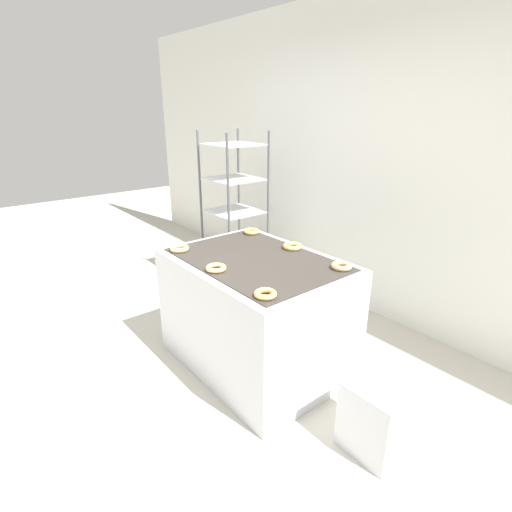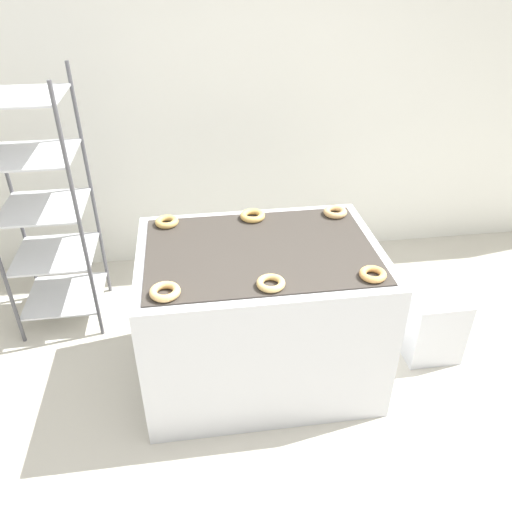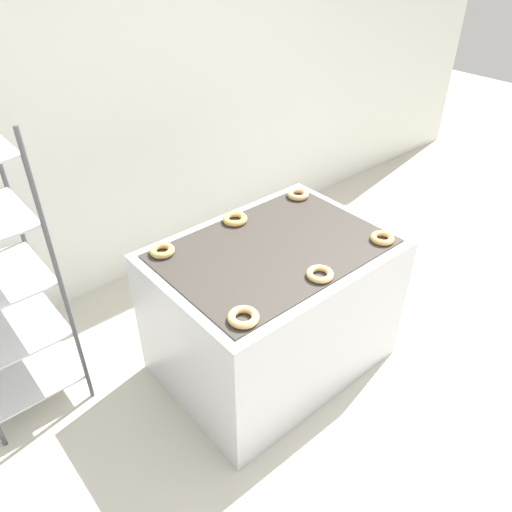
# 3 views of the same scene
# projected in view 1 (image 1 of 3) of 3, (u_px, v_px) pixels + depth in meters

# --- Properties ---
(ground_plane) EXTENTS (14.00, 14.00, 0.00)m
(ground_plane) POSITION_uv_depth(u_px,v_px,m) (174.00, 401.00, 2.70)
(ground_plane) COLOR beige
(wall_back) EXTENTS (8.00, 0.05, 2.80)m
(wall_back) POSITION_uv_depth(u_px,v_px,m) (382.00, 164.00, 3.46)
(wall_back) COLOR silver
(wall_back) RESTS_ON ground_plane
(fryer_machine) EXTENTS (1.30, 0.94, 0.86)m
(fryer_machine) POSITION_uv_depth(u_px,v_px,m) (256.00, 313.00, 2.97)
(fryer_machine) COLOR silver
(fryer_machine) RESTS_ON ground_plane
(baking_rack_cart) EXTENTS (0.53, 0.52, 1.65)m
(baking_rack_cart) POSITION_uv_depth(u_px,v_px,m) (234.00, 212.00, 4.16)
(baking_rack_cart) COLOR #4C4C51
(baking_rack_cart) RESTS_ON ground_plane
(glaze_bin) EXTENTS (0.33, 0.33, 0.44)m
(glaze_bin) POSITION_uv_depth(u_px,v_px,m) (378.00, 416.00, 2.27)
(glaze_bin) COLOR silver
(glaze_bin) RESTS_ON ground_plane
(donut_near_left) EXTENTS (0.14, 0.14, 0.04)m
(donut_near_left) POSITION_uv_depth(u_px,v_px,m) (180.00, 248.00, 2.97)
(donut_near_left) COLOR #EBB971
(donut_near_left) RESTS_ON fryer_machine
(donut_near_center) EXTENTS (0.14, 0.14, 0.03)m
(donut_near_center) POSITION_uv_depth(u_px,v_px,m) (216.00, 268.00, 2.62)
(donut_near_center) COLOR #E6BD71
(donut_near_center) RESTS_ON fryer_machine
(donut_near_right) EXTENTS (0.13, 0.13, 0.03)m
(donut_near_right) POSITION_uv_depth(u_px,v_px,m) (265.00, 294.00, 2.25)
(donut_near_right) COLOR #ECAB5E
(donut_near_right) RESTS_ON fryer_machine
(donut_far_left) EXTENTS (0.13, 0.13, 0.04)m
(donut_far_left) POSITION_uv_depth(u_px,v_px,m) (251.00, 231.00, 3.37)
(donut_far_left) COLOR tan
(donut_far_left) RESTS_ON fryer_machine
(donut_far_center) EXTENTS (0.15, 0.15, 0.04)m
(donut_far_center) POSITION_uv_depth(u_px,v_px,m) (292.00, 246.00, 3.01)
(donut_far_center) COLOR #E9B760
(donut_far_center) RESTS_ON fryer_machine
(donut_far_right) EXTENTS (0.14, 0.14, 0.04)m
(donut_far_right) POSITION_uv_depth(u_px,v_px,m) (341.00, 266.00, 2.64)
(donut_far_right) COLOR #E0AF71
(donut_far_right) RESTS_ON fryer_machine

